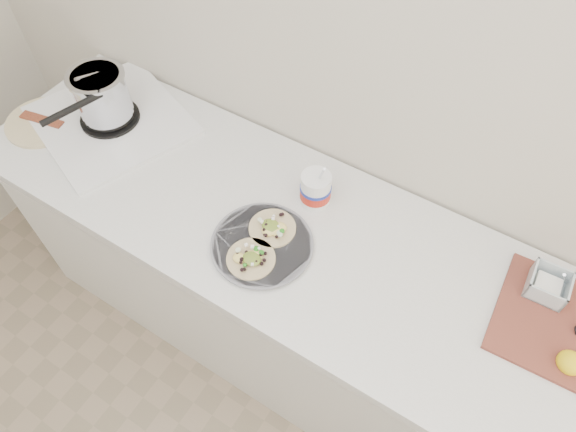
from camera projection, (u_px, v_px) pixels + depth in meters
The scene contains 5 objects.
counter at pixel (312, 304), 1.93m from camera, with size 2.44×0.66×0.90m.
stove at pixel (105, 104), 1.80m from camera, with size 0.66×0.63×0.25m.
taco_plate at pixel (262, 243), 1.54m from camera, with size 0.31×0.31×0.04m.
tub at pixel (316, 188), 1.60m from camera, with size 0.10×0.10×0.22m.
bacon_plate at pixel (43, 122), 1.86m from camera, with size 0.26×0.26×0.02m.
Camera 1 is at (0.39, 0.63, 2.20)m, focal length 32.00 mm.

